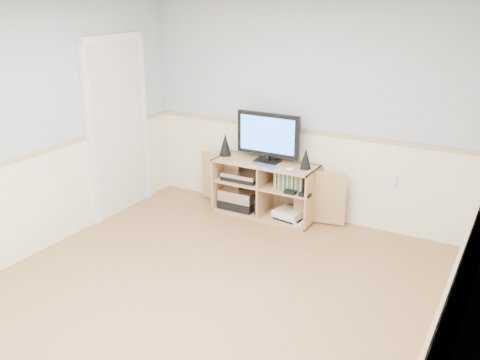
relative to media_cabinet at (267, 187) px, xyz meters
name	(u,v)px	position (x,y,z in m)	size (l,w,h in m)	color
room	(199,164)	(0.33, -1.92, 0.88)	(4.04, 4.54, 2.54)	tan
media_cabinet	(267,187)	(0.00, 0.00, 0.00)	(1.91, 0.46, 0.65)	tan
monitor	(268,136)	(0.00, -0.01, 0.63)	(0.78, 0.18, 0.58)	black
speaker_left	(225,145)	(-0.56, -0.03, 0.45)	(0.15, 0.15, 0.27)	black
speaker_right	(306,159)	(0.49, -0.03, 0.44)	(0.13, 0.13, 0.23)	black
keyboard	(264,166)	(0.05, -0.19, 0.32)	(0.32, 0.13, 0.01)	silver
mouse	(290,169)	(0.37, -0.19, 0.34)	(0.10, 0.06, 0.04)	white
av_components	(241,192)	(-0.33, -0.06, -0.11)	(0.52, 0.33, 0.47)	black
game_consoles	(288,214)	(0.31, -0.07, -0.26)	(0.46, 0.31, 0.11)	white
game_cases	(290,181)	(0.33, -0.07, 0.15)	(0.36, 0.14, 0.19)	#3F8C3F
wall_outlet	(391,180)	(1.39, 0.18, 0.27)	(0.12, 0.03, 0.12)	white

